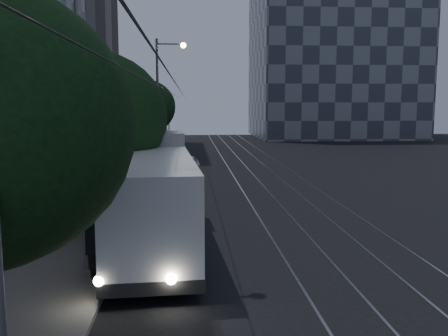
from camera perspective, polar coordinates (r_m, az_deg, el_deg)
name	(u,v)px	position (r m, az deg, el deg)	size (l,w,h in m)	color
ground	(270,249)	(17.47, 5.31, -9.25)	(120.00, 120.00, 0.00)	black
sidewalk	(124,170)	(37.13, -11.38, -0.26)	(5.00, 90.00, 0.15)	slate
tram_rails	(259,170)	(37.22, 4.08, -0.22)	(4.52, 90.00, 0.02)	#9B9AA3
overhead_wires	(158,124)	(36.59, -7.58, 5.04)	(2.23, 90.00, 6.00)	black
building_distant_right	(333,53)	(74.78, 12.34, 12.75)	(22.00, 18.00, 24.00)	#393D48
trolleybus	(153,193)	(18.40, -8.16, -2.84)	(3.42, 12.75, 5.63)	white
pickup_silver	(170,177)	(28.41, -6.21, -1.07)	(2.64, 5.73, 1.59)	#9DA0A5
car_white_a	(186,166)	(33.97, -4.39, 0.21)	(1.66, 4.14, 1.41)	silver
car_white_b	(170,156)	(40.50, -6.25, 1.39)	(2.00, 4.91, 1.43)	silver
car_white_c	(170,154)	(41.95, -6.18, 1.63)	(1.55, 4.45, 1.47)	white
car_white_d	(172,148)	(47.08, -5.96, 2.27)	(1.71, 4.25, 1.45)	silver
tree_1	(93,118)	(20.32, -14.72, 5.60)	(5.79, 5.79, 7.04)	#2D2219
tree_2	(101,107)	(25.03, -13.91, 6.80)	(5.00, 5.00, 7.07)	#2D2219
tree_3	(123,106)	(33.17, -11.51, 6.92)	(5.01, 5.01, 7.02)	#2D2219
tree_4	(145,107)	(44.10, -9.02, 6.91)	(5.28, 5.28, 6.99)	#2D2219
tree_5	(149,108)	(49.22, -8.60, 6.78)	(4.08, 4.08, 6.30)	#2D2219
streetlamp_near	(95,77)	(14.72, -14.54, 10.00)	(2.31, 0.44, 9.46)	slate
streetlamp_far	(163,89)	(40.82, -7.02, 8.91)	(2.42, 0.44, 10.01)	slate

